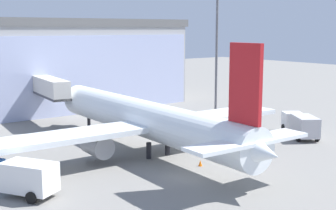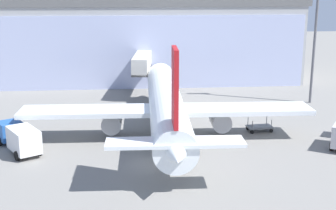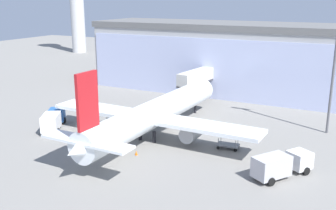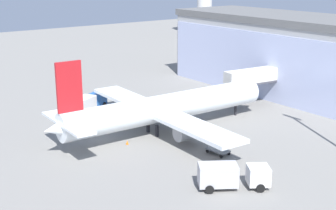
{
  "view_description": "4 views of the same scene",
  "coord_description": "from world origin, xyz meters",
  "px_view_note": "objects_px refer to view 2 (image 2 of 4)",
  "views": [
    {
      "loc": [
        -24.86,
        -29.3,
        12.52
      ],
      "look_at": [
        4.49,
        8.97,
        4.58
      ],
      "focal_mm": 50.0,
      "sensor_mm": 36.0,
      "label": 1
    },
    {
      "loc": [
        -2.66,
        -40.34,
        16.13
      ],
      "look_at": [
        1.93,
        10.35,
        2.94
      ],
      "focal_mm": 50.0,
      "sensor_mm": 36.0,
      "label": 2
    },
    {
      "loc": [
        26.62,
        -36.86,
        18.87
      ],
      "look_at": [
        2.53,
        10.9,
        4.17
      ],
      "focal_mm": 42.0,
      "sensor_mm": 36.0,
      "label": 3
    },
    {
      "loc": [
        51.18,
        -28.1,
        21.75
      ],
      "look_at": [
        2.93,
        8.24,
        4.24
      ],
      "focal_mm": 50.0,
      "sensor_mm": 36.0,
      "label": 4
    }
  ],
  "objects_px": {
    "airplane": "(166,105)",
    "baggage_cart": "(259,127)",
    "apron_light_mast": "(317,15)",
    "catering_truck": "(19,137)",
    "safety_cone_nose": "(184,154)",
    "jet_bridge": "(143,62)",
    "safety_cone_wingtip": "(20,142)"
  },
  "relations": [
    {
      "from": "airplane",
      "to": "baggage_cart",
      "type": "distance_m",
      "value": 11.0
    },
    {
      "from": "airplane",
      "to": "safety_cone_wingtip",
      "type": "bearing_deg",
      "value": 98.55
    },
    {
      "from": "jet_bridge",
      "to": "airplane",
      "type": "xyz_separation_m",
      "value": [
        1.69,
        -20.95,
        -1.32
      ]
    },
    {
      "from": "jet_bridge",
      "to": "safety_cone_wingtip",
      "type": "distance_m",
      "value": 26.88
    },
    {
      "from": "apron_light_mast",
      "to": "safety_cone_wingtip",
      "type": "xyz_separation_m",
      "value": [
        -36.78,
        -14.44,
        -11.82
      ]
    },
    {
      "from": "jet_bridge",
      "to": "apron_light_mast",
      "type": "distance_m",
      "value": 25.6
    },
    {
      "from": "baggage_cart",
      "to": "catering_truck",
      "type": "bearing_deg",
      "value": -176.24
    },
    {
      "from": "airplane",
      "to": "safety_cone_nose",
      "type": "distance_m",
      "value": 7.56
    },
    {
      "from": "airplane",
      "to": "jet_bridge",
      "type": "bearing_deg",
      "value": 6.68
    },
    {
      "from": "catering_truck",
      "to": "safety_cone_wingtip",
      "type": "height_order",
      "value": "catering_truck"
    },
    {
      "from": "jet_bridge",
      "to": "apron_light_mast",
      "type": "relative_size",
      "value": 0.64
    },
    {
      "from": "jet_bridge",
      "to": "apron_light_mast",
      "type": "height_order",
      "value": "apron_light_mast"
    },
    {
      "from": "apron_light_mast",
      "to": "safety_cone_wingtip",
      "type": "relative_size",
      "value": 37.49
    },
    {
      "from": "apron_light_mast",
      "to": "airplane",
      "type": "relative_size",
      "value": 0.59
    },
    {
      "from": "airplane",
      "to": "safety_cone_nose",
      "type": "xyz_separation_m",
      "value": [
        1.15,
        -6.79,
        -3.12
      ]
    },
    {
      "from": "baggage_cart",
      "to": "safety_cone_wingtip",
      "type": "relative_size",
      "value": 5.35
    },
    {
      "from": "catering_truck",
      "to": "baggage_cart",
      "type": "xyz_separation_m",
      "value": [
        25.56,
        4.18,
        -0.97
      ]
    },
    {
      "from": "safety_cone_wingtip",
      "to": "baggage_cart",
      "type": "bearing_deg",
      "value": 4.68
    },
    {
      "from": "baggage_cart",
      "to": "safety_cone_nose",
      "type": "distance_m",
      "value": 11.87
    },
    {
      "from": "airplane",
      "to": "baggage_cart",
      "type": "height_order",
      "value": "airplane"
    },
    {
      "from": "baggage_cart",
      "to": "safety_cone_wingtip",
      "type": "bearing_deg",
      "value": 179.16
    },
    {
      "from": "airplane",
      "to": "baggage_cart",
      "type": "xyz_separation_m",
      "value": [
        10.61,
        0.38,
        -2.89
      ]
    },
    {
      "from": "airplane",
      "to": "safety_cone_nose",
      "type": "relative_size",
      "value": 63.99
    },
    {
      "from": "apron_light_mast",
      "to": "airplane",
      "type": "bearing_deg",
      "value": -149.31
    },
    {
      "from": "apron_light_mast",
      "to": "catering_truck",
      "type": "xyz_separation_m",
      "value": [
        -36.34,
        -16.49,
        -10.63
      ]
    },
    {
      "from": "jet_bridge",
      "to": "catering_truck",
      "type": "xyz_separation_m",
      "value": [
        -13.26,
        -24.75,
        -3.25
      ]
    },
    {
      "from": "apron_light_mast",
      "to": "safety_cone_wingtip",
      "type": "distance_m",
      "value": 41.24
    },
    {
      "from": "jet_bridge",
      "to": "airplane",
      "type": "relative_size",
      "value": 0.38
    },
    {
      "from": "catering_truck",
      "to": "safety_cone_nose",
      "type": "xyz_separation_m",
      "value": [
        16.11,
        -2.99,
        -1.19
      ]
    },
    {
      "from": "airplane",
      "to": "safety_cone_wingtip",
      "type": "distance_m",
      "value": 15.81
    },
    {
      "from": "catering_truck",
      "to": "safety_cone_wingtip",
      "type": "bearing_deg",
      "value": -18.54
    },
    {
      "from": "apron_light_mast",
      "to": "baggage_cart",
      "type": "distance_m",
      "value": 20.05
    }
  ]
}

